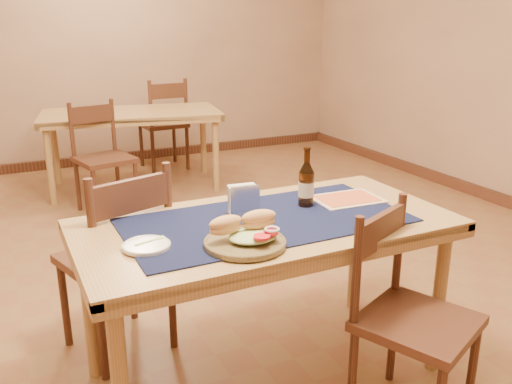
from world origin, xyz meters
name	(u,v)px	position (x,y,z in m)	size (l,w,h in m)	color
room	(197,54)	(0.00, 0.00, 1.40)	(6.04, 7.04, 2.84)	brown
main_table	(266,239)	(0.00, -0.80, 0.67)	(1.60, 0.80, 0.75)	#A3834D
placemat	(266,220)	(0.00, -0.80, 0.75)	(1.20, 0.60, 0.01)	#0E1234
baseboard	(205,288)	(0.00, 0.00, 0.05)	(6.00, 7.00, 0.10)	#4D291B
back_table	(132,120)	(0.18, 2.36, 0.67)	(1.76, 1.10, 0.75)	#A3834D
chair_main_far	(119,258)	(-0.55, -0.34, 0.50)	(0.55, 0.55, 0.96)	#4D291B
chair_main_near	(408,314)	(0.38, -1.30, 0.46)	(0.54, 0.54, 0.89)	#4D291B
chair_back_near	(102,156)	(-0.22, 1.82, 0.48)	(0.51, 0.51, 0.93)	#4D291B
chair_back_far	(164,123)	(0.66, 2.93, 0.51)	(0.48, 0.48, 0.99)	#4D291B
sandwich_plate	(246,236)	(-0.19, -1.01, 0.79)	(0.31, 0.31, 0.12)	brown
side_plate	(146,245)	(-0.54, -0.87, 0.76)	(0.18, 0.18, 0.02)	white
fork	(152,240)	(-0.51, -0.84, 0.77)	(0.13, 0.05, 0.00)	#95DB78
beer_bottle	(306,184)	(0.25, -0.72, 0.86)	(0.07, 0.07, 0.27)	#46240C
napkin_holder	(244,199)	(-0.05, -0.68, 0.82)	(0.15, 0.07, 0.13)	silver
menu_card	(347,199)	(0.47, -0.73, 0.76)	(0.33, 0.25, 0.01)	beige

